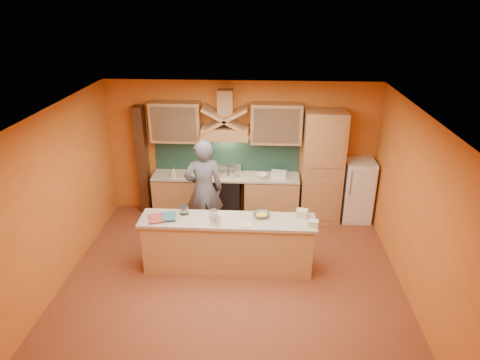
# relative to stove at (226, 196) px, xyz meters

# --- Properties ---
(floor) EXTENTS (5.50, 5.00, 0.01)m
(floor) POSITION_rel_stove_xyz_m (0.30, -2.20, -0.45)
(floor) COLOR brown
(floor) RESTS_ON ground
(ceiling) EXTENTS (5.50, 5.00, 0.01)m
(ceiling) POSITION_rel_stove_xyz_m (0.30, -2.20, 2.35)
(ceiling) COLOR white
(ceiling) RESTS_ON wall_back
(wall_back) EXTENTS (5.50, 0.02, 2.80)m
(wall_back) POSITION_rel_stove_xyz_m (0.30, 0.30, 0.95)
(wall_back) COLOR orange
(wall_back) RESTS_ON floor
(wall_front) EXTENTS (5.50, 0.02, 2.80)m
(wall_front) POSITION_rel_stove_xyz_m (0.30, -4.70, 0.95)
(wall_front) COLOR orange
(wall_front) RESTS_ON floor
(wall_left) EXTENTS (0.02, 5.00, 2.80)m
(wall_left) POSITION_rel_stove_xyz_m (-2.45, -2.20, 0.95)
(wall_left) COLOR orange
(wall_left) RESTS_ON floor
(wall_right) EXTENTS (0.02, 5.00, 2.80)m
(wall_right) POSITION_rel_stove_xyz_m (3.05, -2.20, 0.95)
(wall_right) COLOR orange
(wall_right) RESTS_ON floor
(base_cabinet_left) EXTENTS (1.10, 0.60, 0.86)m
(base_cabinet_left) POSITION_rel_stove_xyz_m (-0.95, 0.00, -0.02)
(base_cabinet_left) COLOR tan
(base_cabinet_left) RESTS_ON floor
(base_cabinet_right) EXTENTS (1.10, 0.60, 0.86)m
(base_cabinet_right) POSITION_rel_stove_xyz_m (0.95, 0.00, -0.02)
(base_cabinet_right) COLOR tan
(base_cabinet_right) RESTS_ON floor
(counter_top) EXTENTS (3.00, 0.62, 0.04)m
(counter_top) POSITION_rel_stove_xyz_m (-0.00, 0.00, 0.45)
(counter_top) COLOR beige
(counter_top) RESTS_ON base_cabinet_left
(stove) EXTENTS (0.60, 0.58, 0.90)m
(stove) POSITION_rel_stove_xyz_m (0.00, 0.00, 0.00)
(stove) COLOR black
(stove) RESTS_ON floor
(backsplash) EXTENTS (3.00, 0.03, 0.70)m
(backsplash) POSITION_rel_stove_xyz_m (-0.00, 0.28, 0.80)
(backsplash) COLOR #193730
(backsplash) RESTS_ON wall_back
(range_hood) EXTENTS (0.92, 0.50, 0.24)m
(range_hood) POSITION_rel_stove_xyz_m (0.00, 0.05, 1.37)
(range_hood) COLOR tan
(range_hood) RESTS_ON wall_back
(hood_chimney) EXTENTS (0.30, 0.30, 0.50)m
(hood_chimney) POSITION_rel_stove_xyz_m (0.00, 0.15, 1.95)
(hood_chimney) COLOR tan
(hood_chimney) RESTS_ON wall_back
(upper_cabinet_left) EXTENTS (1.00, 0.35, 0.80)m
(upper_cabinet_left) POSITION_rel_stove_xyz_m (-1.00, 0.12, 1.55)
(upper_cabinet_left) COLOR tan
(upper_cabinet_left) RESTS_ON wall_back
(upper_cabinet_right) EXTENTS (1.00, 0.35, 0.80)m
(upper_cabinet_right) POSITION_rel_stove_xyz_m (1.00, 0.12, 1.55)
(upper_cabinet_right) COLOR tan
(upper_cabinet_right) RESTS_ON wall_back
(pantry_column) EXTENTS (0.80, 0.60, 2.30)m
(pantry_column) POSITION_rel_stove_xyz_m (1.95, 0.00, 0.70)
(pantry_column) COLOR tan
(pantry_column) RESTS_ON floor
(fridge) EXTENTS (0.58, 0.60, 1.30)m
(fridge) POSITION_rel_stove_xyz_m (2.70, 0.00, 0.20)
(fridge) COLOR white
(fridge) RESTS_ON floor
(trim_column_left) EXTENTS (0.20, 0.30, 2.30)m
(trim_column_left) POSITION_rel_stove_xyz_m (-1.75, 0.15, 0.70)
(trim_column_left) COLOR #472816
(trim_column_left) RESTS_ON floor
(island_body) EXTENTS (2.80, 0.55, 0.88)m
(island_body) POSITION_rel_stove_xyz_m (0.20, -1.90, -0.01)
(island_body) COLOR #DDB071
(island_body) RESTS_ON floor
(island_top) EXTENTS (2.90, 0.62, 0.05)m
(island_top) POSITION_rel_stove_xyz_m (0.20, -1.90, 0.47)
(island_top) COLOR beige
(island_top) RESTS_ON island_body
(person) EXTENTS (0.81, 0.63, 1.97)m
(person) POSITION_rel_stove_xyz_m (-0.33, -0.89, 0.54)
(person) COLOR slate
(person) RESTS_ON floor
(pot_large) EXTENTS (0.28, 0.28, 0.15)m
(pot_large) POSITION_rel_stove_xyz_m (-0.07, 0.00, 0.53)
(pot_large) COLOR silver
(pot_large) RESTS_ON stove
(pot_small) EXTENTS (0.26, 0.26, 0.14)m
(pot_small) POSITION_rel_stove_xyz_m (0.16, -0.00, 0.52)
(pot_small) COLOR silver
(pot_small) RESTS_ON stove
(soap_bottle_a) EXTENTS (0.10, 0.11, 0.20)m
(soap_bottle_a) POSITION_rel_stove_xyz_m (-1.05, -0.14, 0.57)
(soap_bottle_a) COLOR silver
(soap_bottle_a) RESTS_ON counter_top
(soap_bottle_b) EXTENTS (0.10, 0.10, 0.21)m
(soap_bottle_b) POSITION_rel_stove_xyz_m (-0.75, -0.10, 0.58)
(soap_bottle_b) COLOR #316488
(soap_bottle_b) RESTS_ON counter_top
(bowl_back) EXTENTS (0.25, 0.25, 0.07)m
(bowl_back) POSITION_rel_stove_xyz_m (0.73, -0.06, 0.50)
(bowl_back) COLOR white
(bowl_back) RESTS_ON counter_top
(dish_rack) EXTENTS (0.34, 0.28, 0.11)m
(dish_rack) POSITION_rel_stove_xyz_m (1.08, -0.01, 0.52)
(dish_rack) COLOR white
(dish_rack) RESTS_ON counter_top
(book_lower) EXTENTS (0.33, 0.38, 0.03)m
(book_lower) POSITION_rel_stove_xyz_m (-1.08, -2.01, 0.51)
(book_lower) COLOR #BA4242
(book_lower) RESTS_ON island_top
(book_upper) EXTENTS (0.28, 0.34, 0.02)m
(book_upper) POSITION_rel_stove_xyz_m (-0.88, -1.94, 0.53)
(book_upper) COLOR #3D6987
(book_upper) RESTS_ON island_top
(jar_large) EXTENTS (0.16, 0.16, 0.15)m
(jar_large) POSITION_rel_stove_xyz_m (-0.54, -1.76, 0.57)
(jar_large) COLOR silver
(jar_large) RESTS_ON island_top
(jar_small) EXTENTS (0.15, 0.15, 0.14)m
(jar_small) POSITION_rel_stove_xyz_m (-0.03, -1.86, 0.57)
(jar_small) COLOR silver
(jar_small) RESTS_ON island_top
(kitchen_scale) EXTENTS (0.15, 0.15, 0.10)m
(kitchen_scale) POSITION_rel_stove_xyz_m (0.03, -2.07, 0.55)
(kitchen_scale) COLOR white
(kitchen_scale) RESTS_ON island_top
(mixing_bowl) EXTENTS (0.30, 0.30, 0.07)m
(mixing_bowl) POSITION_rel_stove_xyz_m (0.76, -1.77, 0.53)
(mixing_bowl) COLOR silver
(mixing_bowl) RESTS_ON island_top
(cloth) EXTENTS (0.22, 0.16, 0.01)m
(cloth) POSITION_rel_stove_xyz_m (0.50, -2.07, 0.50)
(cloth) COLOR beige
(cloth) RESTS_ON island_top
(grocery_bag_a) EXTENTS (0.22, 0.19, 0.12)m
(grocery_bag_a) POSITION_rel_stove_xyz_m (1.43, -1.73, 0.56)
(grocery_bag_a) COLOR beige
(grocery_bag_a) RESTS_ON island_top
(grocery_bag_b) EXTENTS (0.19, 0.16, 0.10)m
(grocery_bag_b) POSITION_rel_stove_xyz_m (1.58, -2.04, 0.54)
(grocery_bag_b) COLOR beige
(grocery_bag_b) RESTS_ON island_top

